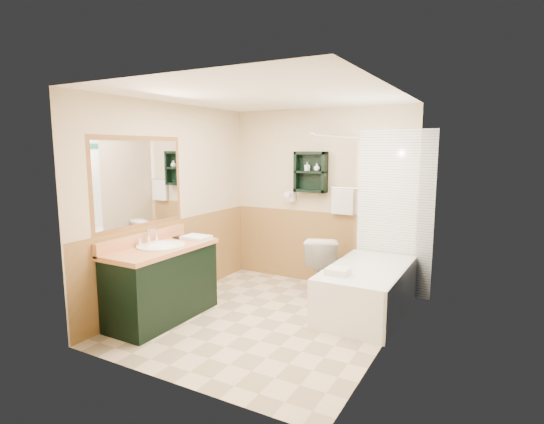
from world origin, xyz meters
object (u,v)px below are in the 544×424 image
at_px(soap_bottle_a, 307,169).
at_px(soap_bottle_b, 317,168).
at_px(hair_dryer, 291,196).
at_px(vanity_book, 179,228).
at_px(vanity, 162,283).
at_px(wall_shelf, 311,172).
at_px(bathtub, 367,290).
at_px(toilet, 322,264).

height_order(soap_bottle_a, soap_bottle_b, soap_bottle_b).
distance_m(hair_dryer, soap_bottle_a, 0.47).
distance_m(vanity_book, soap_bottle_a, 1.90).
distance_m(hair_dryer, soap_bottle_b, 0.56).
distance_m(hair_dryer, vanity, 2.21).
relative_size(wall_shelf, hair_dryer, 2.29).
bearing_deg(wall_shelf, soap_bottle_b, -3.11).
bearing_deg(bathtub, hair_dryer, 151.19).
relative_size(hair_dryer, soap_bottle_b, 2.31).
distance_m(vanity, soap_bottle_a, 2.43).
bearing_deg(soap_bottle_b, soap_bottle_a, 180.00).
relative_size(hair_dryer, bathtub, 0.16).
height_order(wall_shelf, soap_bottle_a, wall_shelf).
distance_m(toilet, soap_bottle_a, 1.29).
distance_m(bathtub, soap_bottle_b, 1.77).
relative_size(wall_shelf, soap_bottle_a, 4.61).
bearing_deg(vanity_book, vanity, -65.43).
relative_size(wall_shelf, bathtub, 0.37).
height_order(hair_dryer, toilet, hair_dryer).
distance_m(bathtub, vanity_book, 2.32).
distance_m(bathtub, soap_bottle_a, 1.84).
height_order(vanity_book, soap_bottle_a, soap_bottle_a).
relative_size(hair_dryer, soap_bottle_a, 2.01).
bearing_deg(hair_dryer, wall_shelf, -4.76).
bearing_deg(hair_dryer, soap_bottle_b, -4.38).
bearing_deg(vanity, hair_dryer, 73.23).
height_order(hair_dryer, bathtub, hair_dryer).
relative_size(vanity_book, soap_bottle_b, 2.06).
distance_m(vanity, toilet, 2.08).
relative_size(wall_shelf, vanity, 0.43).
bearing_deg(toilet, bathtub, 129.56).
bearing_deg(soap_bottle_a, wall_shelf, 5.81).
relative_size(hair_dryer, vanity, 0.19).
xyz_separation_m(vanity_book, soap_bottle_a, (1.01, 1.46, 0.67)).
xyz_separation_m(bathtub, vanity_book, (-2.08, -0.77, 0.65)).
height_order(toilet, soap_bottle_a, soap_bottle_a).
height_order(hair_dryer, vanity_book, hair_dryer).
bearing_deg(vanity, soap_bottle_a, 66.49).
height_order(wall_shelf, hair_dryer, wall_shelf).
xyz_separation_m(toilet, soap_bottle_b, (-0.20, 0.24, 1.24)).
height_order(wall_shelf, soap_bottle_b, wall_shelf).
height_order(wall_shelf, bathtub, wall_shelf).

